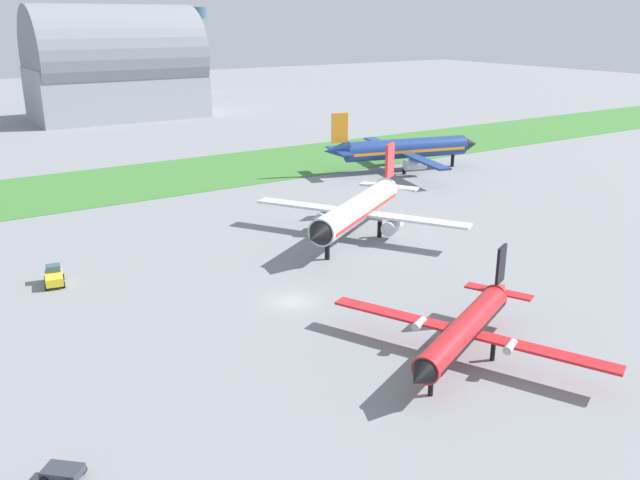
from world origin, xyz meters
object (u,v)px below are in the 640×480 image
object	(u,v)px
control_tower	(198,43)
baggage_cart_midfield	(63,472)
airplane_parked_jet_far	(403,149)
pushback_tug_near_gate	(54,276)
airplane_foreground_turboprop	(466,328)
airplane_midfield_jet	(359,209)

from	to	relation	value
control_tower	baggage_cart_midfield	bearing A→B (deg)	-115.45
airplane_parked_jet_far	pushback_tug_near_gate	distance (m)	72.91
airplane_foreground_turboprop	baggage_cart_midfield	size ratio (longest dim) A/B	8.02
airplane_foreground_turboprop	control_tower	xyz separation A→B (m)	(65.09, 208.04, 16.04)
airplane_foreground_turboprop	airplane_midfield_jet	world-z (taller)	airplane_midfield_jet
airplane_foreground_turboprop	baggage_cart_midfield	distance (m)	33.09
airplane_foreground_turboprop	control_tower	size ratio (longest dim) A/B	0.75
pushback_tug_near_gate	airplane_foreground_turboprop	bearing A→B (deg)	-133.85
baggage_cart_midfield	control_tower	bearing A→B (deg)	-72.93
airplane_foreground_turboprop	baggage_cart_midfield	world-z (taller)	airplane_foreground_turboprop
airplane_midfield_jet	control_tower	world-z (taller)	control_tower
airplane_parked_jet_far	control_tower	bearing A→B (deg)	95.18
airplane_foreground_turboprop	pushback_tug_near_gate	distance (m)	44.85
airplane_parked_jet_far	airplane_midfield_jet	world-z (taller)	airplane_parked_jet_far
airplane_midfield_jet	control_tower	size ratio (longest dim) A/B	0.84
baggage_cart_midfield	airplane_foreground_turboprop	bearing A→B (deg)	-140.99
baggage_cart_midfield	control_tower	world-z (taller)	control_tower
airplane_midfield_jet	airplane_foreground_turboprop	bearing A→B (deg)	37.67
airplane_midfield_jet	baggage_cart_midfield	world-z (taller)	airplane_midfield_jet
airplane_parked_jet_far	baggage_cart_midfield	world-z (taller)	airplane_parked_jet_far
airplane_foreground_turboprop	airplane_midfield_jet	distance (m)	34.25
airplane_midfield_jet	baggage_cart_midfield	distance (m)	54.16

